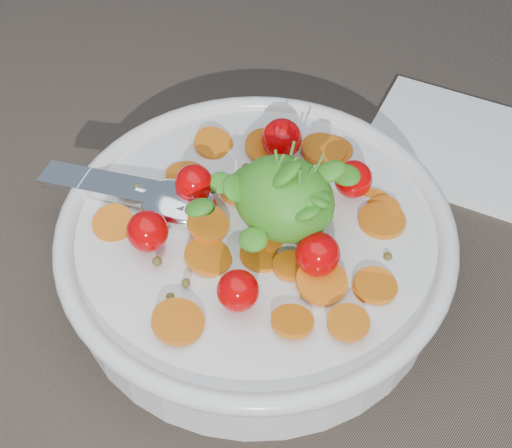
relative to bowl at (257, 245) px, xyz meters
The scene contains 3 objects.
ground 0.03m from the bowl, 87.39° to the right, with size 6.00×6.00×0.00m, color brown.
bowl is the anchor object (origin of this frame).
napkin 0.22m from the bowl, 74.87° to the left, with size 0.15×0.13×0.01m, color white.
Camera 1 is at (0.19, -0.24, 0.41)m, focal length 50.00 mm.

